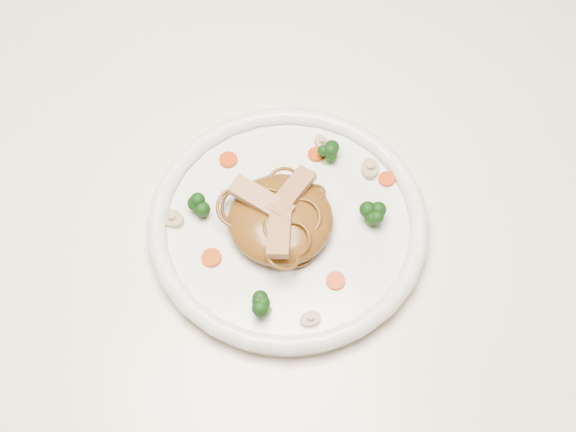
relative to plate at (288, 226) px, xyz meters
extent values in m
plane|color=#52311C|center=(-0.05, 0.04, -0.76)|extent=(4.00, 4.00, 0.00)
cube|color=white|center=(-0.05, 0.04, -0.03)|extent=(1.20, 0.80, 0.04)
cylinder|color=brown|center=(0.49, 0.38, -0.40)|extent=(0.06, 0.06, 0.71)
cylinder|color=white|center=(0.00, 0.00, 0.00)|extent=(0.34, 0.34, 0.02)
ellipsoid|color=brown|center=(-0.01, 0.00, 0.02)|extent=(0.12, 0.12, 0.04)
cube|color=tan|center=(0.01, 0.01, 0.04)|extent=(0.06, 0.06, 0.01)
cube|color=tan|center=(-0.02, 0.01, 0.04)|extent=(0.06, 0.07, 0.01)
cube|color=tan|center=(-0.01, -0.02, 0.04)|extent=(0.04, 0.07, 0.01)
cylinder|color=#BA3D06|center=(0.05, 0.08, 0.01)|extent=(0.02, 0.02, 0.00)
cylinder|color=#BA3D06|center=(-0.09, -0.02, 0.01)|extent=(0.02, 0.02, 0.00)
cylinder|color=#BA3D06|center=(0.12, 0.02, 0.01)|extent=(0.02, 0.02, 0.00)
cylinder|color=#BA3D06|center=(-0.04, 0.09, 0.01)|extent=(0.03, 0.03, 0.00)
cylinder|color=#BA3D06|center=(0.03, -0.08, 0.01)|extent=(0.02, 0.02, 0.00)
cylinder|color=#C6B194|center=(-0.01, -0.11, 0.01)|extent=(0.02, 0.02, 0.01)
cylinder|color=#C6B194|center=(0.10, 0.04, 0.01)|extent=(0.03, 0.03, 0.01)
cylinder|color=#C6B194|center=(-0.12, 0.03, 0.01)|extent=(0.04, 0.04, 0.01)
cylinder|color=#C6B194|center=(0.06, 0.09, 0.01)|extent=(0.03, 0.03, 0.01)
camera|label=1|loc=(-0.10, -0.39, 0.71)|focal=47.49mm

